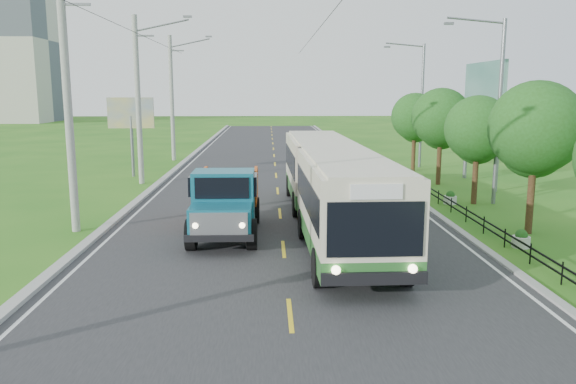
{
  "coord_description": "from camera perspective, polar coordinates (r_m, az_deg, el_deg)",
  "views": [
    {
      "loc": [
        -0.53,
        -13.33,
        5.54
      ],
      "look_at": [
        0.2,
        7.06,
        1.9
      ],
      "focal_mm": 35.0,
      "sensor_mm": 36.0,
      "label": 1
    }
  ],
  "objects": [
    {
      "name": "ground",
      "position": [
        14.44,
        0.22,
        -12.44
      ],
      "size": [
        240.0,
        240.0,
        0.0
      ],
      "primitive_type": "plane",
      "color": "#256518",
      "rests_on": "ground"
    },
    {
      "name": "road",
      "position": [
        33.79,
        -1.12,
        0.7
      ],
      "size": [
        14.0,
        120.0,
        0.02
      ],
      "primitive_type": "cube",
      "color": "#28282B",
      "rests_on": "ground"
    },
    {
      "name": "curb_left",
      "position": [
        34.43,
        -13.19,
        0.71
      ],
      "size": [
        0.4,
        120.0,
        0.15
      ],
      "primitive_type": "cube",
      "color": "#9E9E99",
      "rests_on": "ground"
    },
    {
      "name": "curb_right",
      "position": [
        34.64,
        10.79,
        0.82
      ],
      "size": [
        0.3,
        120.0,
        0.1
      ],
      "primitive_type": "cube",
      "color": "#9E9E99",
      "rests_on": "ground"
    },
    {
      "name": "edge_line_left",
      "position": [
        34.33,
        -12.29,
        0.63
      ],
      "size": [
        0.12,
        120.0,
        0.0
      ],
      "primitive_type": "cube",
      "color": "silver",
      "rests_on": "road"
    },
    {
      "name": "edge_line_right",
      "position": [
        34.54,
        9.98,
        0.77
      ],
      "size": [
        0.12,
        120.0,
        0.0
      ],
      "primitive_type": "cube",
      "color": "silver",
      "rests_on": "road"
    },
    {
      "name": "centre_dash",
      "position": [
        14.44,
        0.22,
        -12.35
      ],
      "size": [
        0.12,
        2.2,
        0.0
      ],
      "primitive_type": "cube",
      "color": "yellow",
      "rests_on": "road"
    },
    {
      "name": "railing_right",
      "position": [
        29.1,
        15.03,
        -0.6
      ],
      "size": [
        0.04,
        40.0,
        0.6
      ],
      "primitive_type": "cube",
      "color": "black",
      "rests_on": "ground"
    },
    {
      "name": "pole_near",
      "position": [
        23.63,
        -21.38,
        8.35
      ],
      "size": [
        3.51,
        0.32,
        10.0
      ],
      "color": "gray",
      "rests_on": "ground"
    },
    {
      "name": "pole_mid",
      "position": [
        35.19,
        -14.93,
        9.06
      ],
      "size": [
        3.51,
        0.32,
        10.0
      ],
      "color": "gray",
      "rests_on": "ground"
    },
    {
      "name": "pole_far",
      "position": [
        46.97,
        -11.68,
        9.37
      ],
      "size": [
        3.51,
        0.32,
        10.0
      ],
      "color": "gray",
      "rests_on": "ground"
    },
    {
      "name": "tree_third",
      "position": [
        23.9,
        23.83,
        5.54
      ],
      "size": [
        3.6,
        3.62,
        6.0
      ],
      "color": "#382314",
      "rests_on": "ground"
    },
    {
      "name": "tree_fourth",
      "position": [
        29.43,
        18.72,
        5.78
      ],
      "size": [
        3.24,
        3.31,
        5.4
      ],
      "color": "#382314",
      "rests_on": "ground"
    },
    {
      "name": "tree_fifth",
      "position": [
        35.08,
        15.29,
        7.01
      ],
      "size": [
        3.48,
        3.52,
        5.8
      ],
      "color": "#382314",
      "rests_on": "ground"
    },
    {
      "name": "tree_back",
      "position": [
        40.86,
        12.78,
        7.22
      ],
      "size": [
        3.3,
        3.36,
        5.5
      ],
      "color": "#382314",
      "rests_on": "ground"
    },
    {
      "name": "streetlight_mid",
      "position": [
        29.53,
        20.4,
        8.26
      ],
      "size": [
        3.02,
        0.2,
        9.07
      ],
      "color": "slate",
      "rests_on": "ground"
    },
    {
      "name": "streetlight_far",
      "position": [
        42.82,
        13.24,
        9.0
      ],
      "size": [
        3.02,
        0.2,
        9.07
      ],
      "color": "slate",
      "rests_on": "ground"
    },
    {
      "name": "planter_near",
      "position": [
        22.01,
        22.6,
        -4.49
      ],
      "size": [
        0.64,
        0.64,
        0.67
      ],
      "color": "silver",
      "rests_on": "ground"
    },
    {
      "name": "planter_mid",
      "position": [
        29.29,
        16.15,
        -0.62
      ],
      "size": [
        0.64,
        0.64,
        0.67
      ],
      "color": "silver",
      "rests_on": "ground"
    },
    {
      "name": "planter_far",
      "position": [
        36.87,
        12.32,
        1.69
      ],
      "size": [
        0.64,
        0.64,
        0.67
      ],
      "color": "silver",
      "rests_on": "ground"
    },
    {
      "name": "billboard_left",
      "position": [
        38.43,
        -15.67,
        7.25
      ],
      "size": [
        3.0,
        0.2,
        5.2
      ],
      "color": "slate",
      "rests_on": "ground"
    },
    {
      "name": "billboard_right",
      "position": [
        35.71,
        19.27,
        9.25
      ],
      "size": [
        0.24,
        6.0,
        7.3
      ],
      "color": "slate",
      "rests_on": "ground"
    },
    {
      "name": "bus",
      "position": [
        22.89,
        4.41,
        1.21
      ],
      "size": [
        3.17,
        17.36,
        3.34
      ],
      "rotation": [
        0.0,
        0.0,
        0.02
      ],
      "color": "#286428",
      "rests_on": "ground"
    },
    {
      "name": "dump_truck",
      "position": [
        22.0,
        -6.32,
        -0.51
      ],
      "size": [
        2.53,
        6.35,
        2.66
      ],
      "rotation": [
        0.0,
        0.0,
        -0.01
      ],
      "color": "#135D73",
      "rests_on": "ground"
    }
  ]
}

